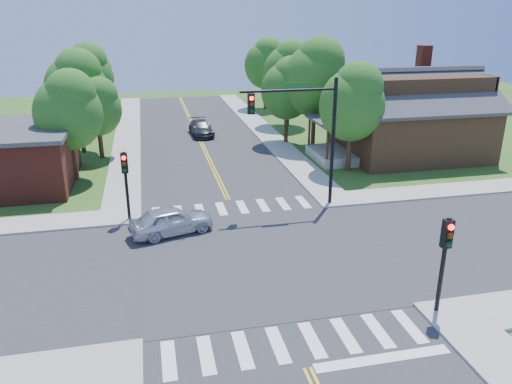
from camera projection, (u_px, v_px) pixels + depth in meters
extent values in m
plane|color=#32591C|center=(256.00, 259.00, 22.44)|extent=(100.00, 100.00, 0.00)
cube|color=#2D2D30|center=(256.00, 258.00, 22.43)|extent=(10.00, 90.00, 0.04)
cube|color=#2D2D30|center=(256.00, 258.00, 22.43)|extent=(90.00, 10.00, 0.04)
cube|color=#2D2D30|center=(256.00, 259.00, 22.44)|extent=(10.20, 10.20, 0.06)
cube|color=#9E9B93|center=(262.00, 129.00, 46.57)|extent=(2.20, 40.00, 0.14)
cube|color=#9E9B93|center=(128.00, 136.00, 44.10)|extent=(2.20, 40.00, 0.14)
cube|color=white|center=(156.00, 214.00, 27.25)|extent=(0.45, 2.00, 0.01)
cube|color=white|center=(178.00, 212.00, 27.50)|extent=(0.45, 2.00, 0.01)
cube|color=white|center=(200.00, 210.00, 27.74)|extent=(0.45, 2.00, 0.01)
cube|color=white|center=(221.00, 209.00, 27.98)|extent=(0.45, 2.00, 0.01)
cube|color=white|center=(242.00, 207.00, 28.23)|extent=(0.45, 2.00, 0.01)
cube|color=white|center=(263.00, 205.00, 28.47)|extent=(0.45, 2.00, 0.01)
cube|color=white|center=(283.00, 204.00, 28.71)|extent=(0.45, 2.00, 0.01)
cube|color=white|center=(303.00, 202.00, 28.96)|extent=(0.45, 2.00, 0.01)
cube|color=white|center=(169.00, 360.00, 15.88)|extent=(0.45, 2.00, 0.01)
cube|color=white|center=(206.00, 355.00, 16.13)|extent=(0.45, 2.00, 0.01)
cube|color=white|center=(243.00, 350.00, 16.37)|extent=(0.45, 2.00, 0.01)
cube|color=white|center=(278.00, 345.00, 16.61)|extent=(0.45, 2.00, 0.01)
cube|color=white|center=(312.00, 340.00, 16.86)|extent=(0.45, 2.00, 0.01)
cube|color=white|center=(345.00, 335.00, 17.10)|extent=(0.45, 2.00, 0.01)
cube|color=white|center=(378.00, 331.00, 17.34)|extent=(0.45, 2.00, 0.01)
cube|color=white|center=(409.00, 326.00, 17.59)|extent=(0.45, 2.00, 0.01)
cube|color=yellow|center=(194.00, 130.00, 46.47)|extent=(0.10, 37.50, 0.01)
cube|color=yellow|center=(196.00, 129.00, 46.51)|extent=(0.10, 37.50, 0.01)
cube|color=white|center=(383.00, 360.00, 15.97)|extent=(4.60, 0.45, 0.09)
cylinder|color=black|center=(333.00, 144.00, 27.47)|extent=(0.20, 0.20, 7.20)
cylinder|color=black|center=(289.00, 90.00, 25.91)|extent=(5.20, 0.14, 0.14)
cube|color=#19591E|center=(296.00, 85.00, 25.86)|extent=(1.40, 0.04, 0.30)
cube|color=black|center=(251.00, 104.00, 25.72)|extent=(0.34, 0.28, 1.05)
sphere|color=#FF0C0C|center=(252.00, 98.00, 25.46)|extent=(0.22, 0.22, 0.22)
sphere|color=#3F2605|center=(252.00, 105.00, 25.57)|extent=(0.22, 0.22, 0.22)
sphere|color=#05330F|center=(252.00, 111.00, 25.68)|extent=(0.22, 0.22, 0.22)
cylinder|color=black|center=(442.00, 267.00, 17.78)|extent=(0.16, 0.16, 3.80)
cube|color=black|center=(447.00, 234.00, 17.33)|extent=(0.34, 0.28, 1.05)
sphere|color=#FF0C0C|center=(451.00, 227.00, 17.06)|extent=(0.22, 0.22, 0.22)
sphere|color=#3F2605|center=(450.00, 236.00, 17.17)|extent=(0.22, 0.22, 0.22)
sphere|color=#05330F|center=(449.00, 244.00, 17.28)|extent=(0.22, 0.22, 0.22)
cylinder|color=black|center=(127.00, 187.00, 25.78)|extent=(0.16, 0.16, 3.80)
cube|color=black|center=(124.00, 163.00, 25.33)|extent=(0.34, 0.28, 1.05)
sphere|color=#FF0C0C|center=(124.00, 158.00, 25.06)|extent=(0.22, 0.22, 0.22)
sphere|color=#3F2605|center=(124.00, 164.00, 25.17)|extent=(0.22, 0.22, 0.22)
sphere|color=#05330F|center=(125.00, 170.00, 25.28)|extent=(0.22, 0.22, 0.22)
cube|color=#372713|center=(411.00, 129.00, 37.85)|extent=(10.00, 8.00, 4.00)
cube|color=#9E9B93|center=(331.00, 155.00, 37.14)|extent=(2.60, 4.50, 0.70)
cylinder|color=#372713|center=(327.00, 147.00, 34.66)|extent=(0.18, 0.18, 2.50)
cylinder|color=#372713|center=(309.00, 134.00, 38.32)|extent=(0.18, 0.18, 2.50)
cube|color=#38383D|center=(333.00, 121.00, 36.25)|extent=(2.80, 4.80, 0.18)
cube|color=maroon|center=(419.00, 100.00, 41.04)|extent=(0.90, 0.90, 7.11)
cylinder|color=#382314|center=(349.00, 151.00, 34.29)|extent=(0.34, 0.34, 2.79)
ellipsoid|color=#1E5E1B|center=(352.00, 105.00, 33.20)|extent=(4.40, 4.18, 4.84)
sphere|color=#1E5E1B|center=(359.00, 86.00, 32.63)|extent=(3.23, 3.23, 3.23)
cylinder|color=#382314|center=(313.00, 127.00, 40.38)|extent=(0.34, 0.34, 3.26)
ellipsoid|color=#1E5E1B|center=(315.00, 81.00, 39.12)|extent=(5.15, 4.89, 5.66)
sphere|color=#1E5E1B|center=(321.00, 61.00, 38.46)|extent=(3.78, 3.78, 3.78)
cylinder|color=#382314|center=(288.00, 110.00, 47.80)|extent=(0.34, 0.34, 3.01)
ellipsoid|color=#1E5E1B|center=(288.00, 74.00, 46.63)|extent=(4.76, 4.52, 5.23)
sphere|color=#1E5E1B|center=(292.00, 58.00, 46.02)|extent=(3.49, 3.49, 3.49)
cylinder|color=#382314|center=(265.00, 96.00, 56.09)|extent=(0.34, 0.34, 2.93)
ellipsoid|color=#1E5E1B|center=(265.00, 65.00, 54.95)|extent=(4.62, 4.39, 5.09)
sphere|color=#1E5E1B|center=(268.00, 53.00, 54.36)|extent=(3.39, 3.39, 3.39)
cylinder|color=#382314|center=(74.00, 160.00, 32.45)|extent=(0.34, 0.34, 2.69)
ellipsoid|color=#1E5E1B|center=(68.00, 114.00, 31.41)|extent=(4.25, 4.04, 4.67)
sphere|color=#1E5E1B|center=(70.00, 94.00, 30.85)|extent=(3.11, 3.11, 3.11)
cylinder|color=#382314|center=(82.00, 134.00, 38.72)|extent=(0.34, 0.34, 2.97)
ellipsoid|color=#1E5E1B|center=(76.00, 90.00, 37.57)|extent=(4.69, 4.46, 5.16)
sphere|color=#1E5E1B|center=(78.00, 71.00, 36.96)|extent=(3.44, 3.44, 3.44)
cylinder|color=#382314|center=(91.00, 114.00, 46.09)|extent=(0.34, 0.34, 2.96)
ellipsoid|color=#1E5E1B|center=(86.00, 77.00, 44.94)|extent=(4.67, 4.44, 5.14)
sphere|color=#1E5E1B|center=(88.00, 61.00, 44.34)|extent=(3.43, 3.43, 3.43)
cylinder|color=#382314|center=(100.00, 102.00, 54.50)|extent=(0.34, 0.34, 2.24)
ellipsoid|color=#1E5E1B|center=(97.00, 78.00, 53.63)|extent=(3.54, 3.36, 3.89)
sphere|color=#1E5E1B|center=(99.00, 68.00, 53.14)|extent=(2.60, 2.60, 2.60)
cylinder|color=#382314|center=(286.00, 128.00, 41.44)|extent=(0.34, 0.34, 2.67)
ellipsoid|color=#1E5E1B|center=(287.00, 91.00, 40.40)|extent=(4.21, 4.00, 4.64)
sphere|color=#1E5E1B|center=(291.00, 75.00, 39.84)|extent=(3.09, 3.09, 3.09)
cylinder|color=#382314|center=(101.00, 143.00, 37.42)|extent=(0.34, 0.34, 2.26)
ellipsoid|color=#1E5E1B|center=(97.00, 109.00, 36.54)|extent=(3.57, 3.40, 3.93)
sphere|color=#1E5E1B|center=(99.00, 95.00, 36.05)|extent=(2.62, 2.62, 2.62)
imported|color=silver|center=(171.00, 221.00, 24.69)|extent=(3.78, 4.97, 1.40)
imported|color=#2A2C2E|center=(201.00, 129.00, 44.19)|extent=(2.23, 4.59, 1.28)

